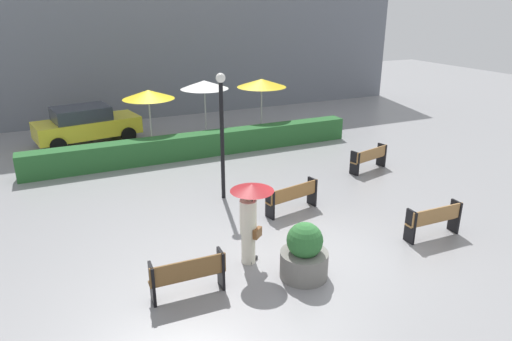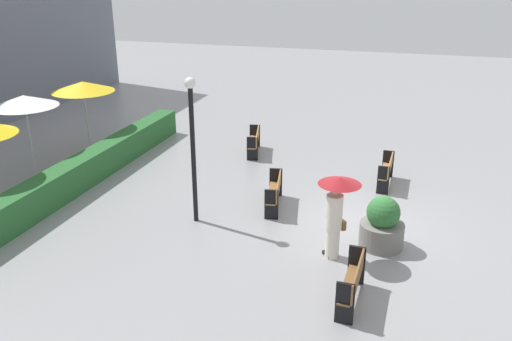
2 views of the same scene
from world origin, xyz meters
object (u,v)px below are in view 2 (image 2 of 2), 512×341
object	(u,v)px
patio_umbrella_white	(24,101)
bench_far_right	(255,140)
bench_near_right	(387,169)
bench_mid_center	(275,190)
bench_near_left	(353,280)
lamp_post	(192,136)
patio_umbrella_yellow_far	(83,87)
pedestrian_with_umbrella	(336,206)
planter_pot	(382,225)

from	to	relation	value
patio_umbrella_white	bench_far_right	bearing A→B (deg)	-57.36
bench_near_right	patio_umbrella_white	xyz separation A→B (m)	(-2.34, 10.92, 1.87)
bench_mid_center	bench_far_right	xyz separation A→B (m)	(4.15, 1.88, -0.01)
bench_near_right	bench_near_left	xyz separation A→B (m)	(-6.39, 0.20, -0.01)
lamp_post	bench_near_right	bearing A→B (deg)	-49.41
bench_near_left	patio_umbrella_yellow_far	xyz separation A→B (m)	(6.53, 10.31, 1.84)
bench_far_right	pedestrian_with_umbrella	size ratio (longest dim) A/B	0.84
bench_near_right	planter_pot	distance (m)	3.89
bench_near_right	bench_mid_center	world-z (taller)	bench_near_right
planter_pot	bench_mid_center	bearing A→B (deg)	65.31
pedestrian_with_umbrella	planter_pot	xyz separation A→B (m)	(0.84, -1.00, -0.73)
planter_pot	lamp_post	xyz separation A→B (m)	(-0.05, 4.76, 1.79)
bench_far_right	patio_umbrella_yellow_far	distance (m)	6.27
bench_mid_center	pedestrian_with_umbrella	xyz separation A→B (m)	(-2.21, -2.00, 0.78)
pedestrian_with_umbrella	planter_pot	size ratio (longest dim) A/B	1.54
bench_near_right	bench_mid_center	size ratio (longest dim) A/B	0.93
bench_near_right	bench_near_left	world-z (taller)	bench_near_left
bench_near_right	patio_umbrella_yellow_far	size ratio (longest dim) A/B	0.63
planter_pot	bench_far_right	bearing A→B (deg)	41.42
pedestrian_with_umbrella	bench_near_left	bearing A→B (deg)	-158.84
bench_near_left	planter_pot	distance (m)	2.52
bench_far_right	lamp_post	size ratio (longest dim) A/B	0.43
bench_near_right	planter_pot	xyz separation A→B (m)	(-3.89, -0.16, 0.03)
bench_mid_center	lamp_post	world-z (taller)	lamp_post
bench_near_right	bench_mid_center	distance (m)	3.79
bench_near_right	bench_mid_center	bearing A→B (deg)	131.54
bench_far_right	bench_near_right	bearing A→B (deg)	-109.13
bench_near_right	pedestrian_with_umbrella	world-z (taller)	pedestrian_with_umbrella
planter_pot	patio_umbrella_white	distance (m)	11.34
bench_near_left	bench_mid_center	bearing A→B (deg)	34.26
bench_near_right	planter_pot	bearing A→B (deg)	-177.65
bench_near_right	patio_umbrella_yellow_far	world-z (taller)	patio_umbrella_yellow_far
bench_near_right	patio_umbrella_yellow_far	bearing A→B (deg)	89.24
bench_near_right	bench_far_right	distance (m)	4.99
bench_far_right	bench_near_left	bearing A→B (deg)	-150.61
bench_mid_center	bench_far_right	size ratio (longest dim) A/B	1.03
patio_umbrella_yellow_far	pedestrian_with_umbrella	bearing A→B (deg)	-116.72
bench_mid_center	patio_umbrella_white	bearing A→B (deg)	88.75
bench_near_left	planter_pot	xyz separation A→B (m)	(2.50, -0.36, 0.04)
patio_umbrella_white	patio_umbrella_yellow_far	bearing A→B (deg)	-9.42
bench_mid_center	patio_umbrella_white	xyz separation A→B (m)	(0.18, 8.08, 1.89)
bench_mid_center	bench_near_left	distance (m)	4.69
bench_mid_center	planter_pot	size ratio (longest dim) A/B	1.34
bench_near_left	patio_umbrella_yellow_far	world-z (taller)	patio_umbrella_yellow_far
planter_pot	lamp_post	world-z (taller)	lamp_post
planter_pot	patio_umbrella_yellow_far	world-z (taller)	patio_umbrella_yellow_far
patio_umbrella_white	pedestrian_with_umbrella	bearing A→B (deg)	-103.34
bench_far_right	patio_umbrella_yellow_far	world-z (taller)	patio_umbrella_yellow_far
bench_far_right	lamp_post	bearing A→B (deg)	-178.84
bench_near_left	patio_umbrella_white	world-z (taller)	patio_umbrella_white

